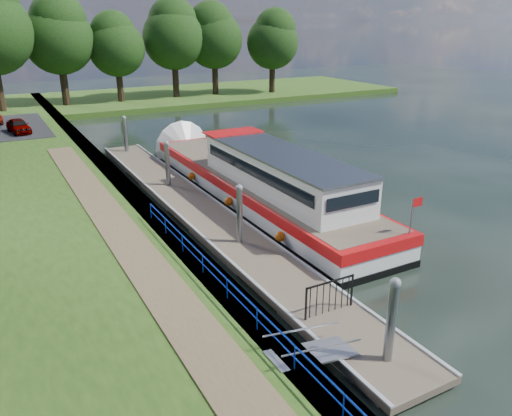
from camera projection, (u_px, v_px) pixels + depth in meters
ground at (374, 361)px, 14.40m from camera, size 160.00×160.00×0.00m
bank_edge at (138, 205)px, 25.42m from camera, size 1.10×90.00×0.78m
far_bank at (168, 97)px, 62.37m from camera, size 60.00×18.00×0.60m
footpath at (141, 260)px, 18.70m from camera, size 1.60×40.00×0.05m
blue_fence at (241, 298)px, 15.16m from camera, size 0.04×18.04×0.72m
pontoon at (199, 213)px, 25.00m from camera, size 2.50×30.00×0.56m
mooring_piles at (198, 192)px, 24.62m from camera, size 0.30×27.30×3.55m
gangway at (312, 353)px, 13.76m from camera, size 2.58×1.00×0.92m
gate_panel at (330, 292)px, 15.80m from camera, size 1.85×0.05×1.15m
barge at (252, 180)px, 27.17m from camera, size 4.36×21.15×4.78m
horizon_trees at (46, 34)px, 50.83m from camera, size 54.38×10.03×12.87m
car_a at (18, 126)px, 39.60m from camera, size 1.84×3.49×1.13m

